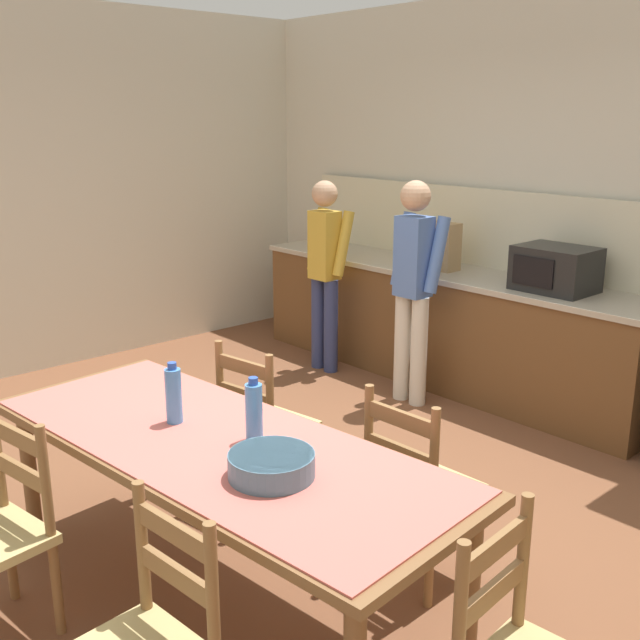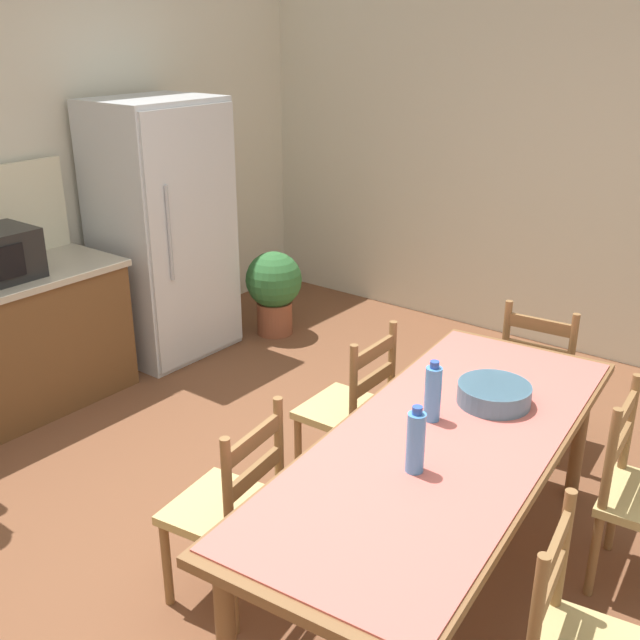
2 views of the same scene
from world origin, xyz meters
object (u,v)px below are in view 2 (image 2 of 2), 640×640
at_px(chair_head_end, 540,377).
at_px(bottle_near_centre, 416,441).
at_px(refrigerator, 163,230).
at_px(potted_plant, 274,287).
at_px(chair_side_far_right, 350,410).
at_px(chair_side_far_left, 230,509).
at_px(dining_table, 443,454).
at_px(bottle_off_centre, 433,393).
at_px(serving_bowl, 494,393).

bearing_deg(chair_head_end, bottle_near_centre, 90.39).
bearing_deg(refrigerator, potted_plant, -31.35).
height_order(chair_side_far_right, chair_side_far_left, same).
distance_m(dining_table, bottle_near_centre, 0.34).
height_order(bottle_near_centre, chair_side_far_left, bottle_near_centre).
distance_m(dining_table, chair_head_end, 1.43).
height_order(refrigerator, bottle_off_centre, refrigerator).
bearing_deg(chair_side_far_left, refrigerator, -134.59).
bearing_deg(bottle_near_centre, serving_bowl, -0.10).
bearing_deg(chair_side_far_left, bottle_near_centre, 104.25).
bearing_deg(refrigerator, bottle_off_centre, -109.24).
distance_m(dining_table, chair_side_far_left, 0.91).
distance_m(bottle_near_centre, chair_head_end, 1.74).
relative_size(refrigerator, chair_side_far_right, 2.02).
distance_m(serving_bowl, potted_plant, 2.86).
bearing_deg(dining_table, refrigerator, 69.70).
bearing_deg(chair_side_far_left, serving_bowl, 135.79).
bearing_deg(serving_bowl, refrigerator, 77.00).
xyz_separation_m(chair_side_far_right, chair_side_far_left, (-0.99, -0.09, 0.00)).
height_order(dining_table, bottle_near_centre, bottle_near_centre).
bearing_deg(chair_side_far_left, chair_head_end, 156.51).
xyz_separation_m(bottle_near_centre, chair_side_far_left, (-0.29, 0.70, -0.44)).
relative_size(dining_table, bottle_near_centre, 8.50).
height_order(bottle_near_centre, chair_side_far_right, bottle_near_centre).
height_order(bottle_off_centre, serving_bowl, bottle_off_centre).
height_order(bottle_off_centre, potted_plant, bottle_off_centre).
distance_m(chair_side_far_left, potted_plant, 2.93).
relative_size(refrigerator, chair_side_far_left, 2.02).
bearing_deg(chair_head_end, serving_bowl, 94.01).
bearing_deg(bottle_off_centre, chair_head_end, 0.67).
bearing_deg(potted_plant, chair_side_far_right, -128.46).
bearing_deg(serving_bowl, bottle_off_centre, 153.83).
bearing_deg(bottle_near_centre, chair_head_end, 5.39).
distance_m(chair_side_far_right, chair_side_far_left, 1.00).
bearing_deg(bottle_off_centre, serving_bowl, -26.17).
xyz_separation_m(chair_head_end, chair_side_far_left, (-1.96, 0.54, 0.00)).
relative_size(dining_table, chair_side_far_left, 2.52).
xyz_separation_m(chair_head_end, chair_side_far_right, (-0.97, 0.63, 0.00)).
height_order(bottle_off_centre, chair_side_far_right, bottle_off_centre).
height_order(refrigerator, potted_plant, refrigerator).
height_order(chair_head_end, chair_side_far_right, same).
bearing_deg(chair_side_far_left, chair_side_far_right, 177.20).
relative_size(bottle_near_centre, chair_side_far_right, 0.30).
xyz_separation_m(refrigerator, bottle_off_centre, (-0.96, -2.76, -0.04)).
bearing_deg(serving_bowl, chair_side_far_right, 87.46).
distance_m(bottle_off_centre, serving_bowl, 0.33).
distance_m(bottle_near_centre, bottle_off_centre, 0.40).
height_order(chair_head_end, potted_plant, chair_head_end).
height_order(bottle_off_centre, chair_side_far_left, bottle_off_centre).
bearing_deg(bottle_near_centre, potted_plant, 50.43).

